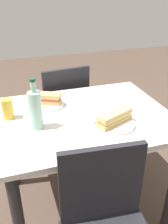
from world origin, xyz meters
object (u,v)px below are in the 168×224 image
(chair_far, at_px, (63,107))
(knife_near, at_px, (106,119))
(knife_far, at_px, (47,99))
(water_bottle, at_px, (35,109))
(dining_table, at_px, (84,131))
(plate_far, at_px, (46,104))
(baguette_sandwich_near, at_px, (115,117))
(beer_glass, at_px, (8,109))
(plate_near, at_px, (114,124))
(baguette_sandwich_far, at_px, (46,98))

(chair_far, xyz_separation_m, knife_near, (0.08, -0.73, 0.26))
(knife_far, distance_m, water_bottle, 0.35)
(dining_table, distance_m, plate_far, 0.31)
(baguette_sandwich_near, xyz_separation_m, knife_near, (-0.03, 0.04, -0.03))
(dining_table, relative_size, beer_glass, 8.51)
(plate_near, height_order, baguette_sandwich_near, baguette_sandwich_near)
(dining_table, distance_m, water_bottle, 0.38)
(plate_near, height_order, knife_far, knife_far)
(baguette_sandwich_far, distance_m, beer_glass, 0.26)
(knife_near, distance_m, plate_far, 0.43)
(baguette_sandwich_near, bearing_deg, dining_table, 127.45)
(plate_near, relative_size, baguette_sandwich_far, 1.14)
(plate_far, relative_size, water_bottle, 0.81)
(knife_near, distance_m, knife_far, 0.46)
(plate_near, bearing_deg, water_bottle, 165.86)
(baguette_sandwich_near, relative_size, knife_near, 1.32)
(chair_far, distance_m, plate_near, 0.82)
(plate_near, relative_size, knife_far, 1.43)
(beer_glass, bearing_deg, plate_far, 23.06)
(plate_near, bearing_deg, knife_far, 126.03)
(dining_table, height_order, chair_far, chair_far)
(plate_far, xyz_separation_m, beer_glass, (-0.24, -0.10, 0.05))
(baguette_sandwich_near, relative_size, baguette_sandwich_far, 1.13)
(dining_table, xyz_separation_m, beer_glass, (-0.43, 0.10, 0.18))
(chair_far, relative_size, knife_near, 4.95)
(knife_far, height_order, water_bottle, water_bottle)
(water_bottle, bearing_deg, baguette_sandwich_far, 69.29)
(baguette_sandwich_far, bearing_deg, knife_far, 75.41)
(plate_near, xyz_separation_m, knife_near, (-0.03, 0.04, 0.01))
(knife_near, bearing_deg, baguette_sandwich_near, -54.56)
(water_bottle, distance_m, beer_glass, 0.22)
(plate_near, bearing_deg, beer_glass, 154.77)
(plate_near, xyz_separation_m, knife_far, (-0.30, 0.42, 0.01))
(knife_near, distance_m, beer_glass, 0.57)
(dining_table, bearing_deg, plate_near, -52.55)
(dining_table, height_order, knife_near, knife_near)
(plate_far, bearing_deg, plate_near, -49.05)
(knife_near, distance_m, water_bottle, 0.40)
(dining_table, bearing_deg, baguette_sandwich_near, -52.55)
(chair_far, xyz_separation_m, knife_far, (-0.19, -0.35, 0.26))
(water_bottle, bearing_deg, chair_far, 65.71)
(plate_far, bearing_deg, knife_near, -48.35)
(dining_table, distance_m, beer_glass, 0.48)
(knife_far, bearing_deg, dining_table, -54.92)
(baguette_sandwich_near, height_order, knife_near, baguette_sandwich_near)
(dining_table, bearing_deg, knife_far, 125.08)
(baguette_sandwich_near, bearing_deg, plate_far, 130.95)
(baguette_sandwich_near, bearing_deg, chair_far, 98.58)
(baguette_sandwich_near, height_order, baguette_sandwich_far, same)
(chair_far, bearing_deg, baguette_sandwich_far, -116.50)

